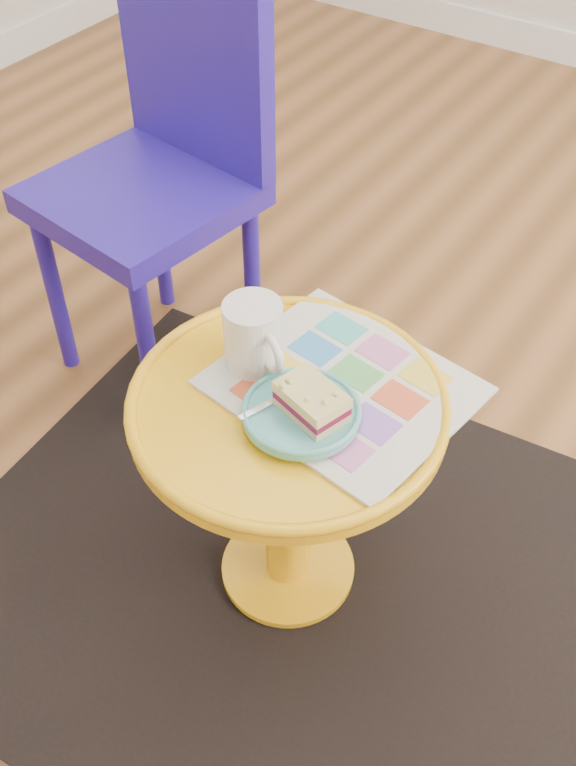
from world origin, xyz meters
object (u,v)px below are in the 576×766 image
Objects in this scene: plate at (301,413)px; side_table at (288,457)px; chair at (164,160)px; newspaper at (343,386)px; mug at (254,335)px.

side_table is at bearing 148.72° from plate.
chair is at bearing 145.51° from side_table.
newspaper is at bearing 81.98° from plate.
chair reaches higher than newspaper.
side_table is 0.73m from chair.
mug is at bearing -157.57° from newspaper.
newspaper is 0.16m from mug.
side_table is at bearing 2.18° from mug.
mug reaches higher than newspaper.
mug is 0.15m from plate.
side_table is 2.80× the size of plate.
chair is 5.00× the size of plate.
newspaper is 2.08× the size of plate.
mug is at bearing -28.84° from chair.
side_table is at bearing -26.93° from chair.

